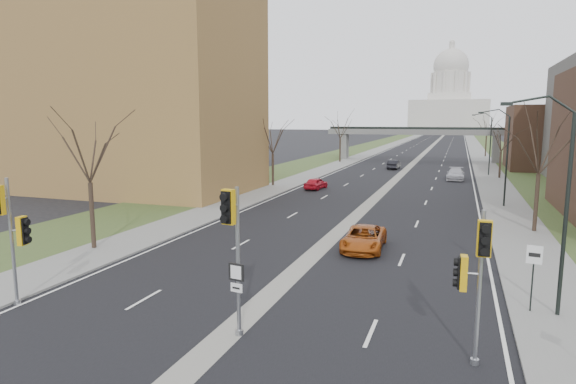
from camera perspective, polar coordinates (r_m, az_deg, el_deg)
The scene contains 28 objects.
ground at distance 18.56m, azimuth -7.45°, elevation -16.57°, with size 700.00×700.00×0.00m, color black.
road_surface at distance 165.28m, azimuth 16.98°, elevation 5.50°, with size 20.00×600.00×0.01m, color black.
median_strip at distance 165.28m, azimuth 16.98°, elevation 5.50°, with size 1.20×600.00×0.02m, color gray.
sidewalk_right at distance 165.15m, azimuth 21.15°, elevation 5.32°, with size 4.00×600.00×0.12m, color gray.
sidewalk_left at distance 166.27m, azimuth 12.83°, elevation 5.70°, with size 4.00×600.00×0.12m, color gray.
grass_verge_right at distance 165.41m, azimuth 23.24°, elevation 5.20°, with size 8.00×600.00×0.10m, color #2F4620.
grass_verge_left at distance 167.09m, azimuth 10.77°, elevation 5.77°, with size 8.00×600.00×0.10m, color #2F4620.
apartment_building at distance 56.27m, azimuth -17.66°, elevation 11.39°, with size 25.00×16.00×22.00m, color olive.
commercial_block_far at distance 86.14m, azimuth 29.26°, elevation 5.60°, with size 14.00×14.00×10.00m, color #432F1F.
pedestrian_bridge at distance 95.28m, azimuth 15.03°, elevation 6.49°, with size 34.00×3.00×6.45m.
capitol at distance 335.17m, azimuth 18.56°, elevation 10.00°, with size 48.00×42.00×55.75m.
streetlight_near at distance 21.18m, azimuth 28.48°, elevation 5.08°, with size 2.61×0.20×8.70m.
streetlight_mid at distance 47.03m, azimuth 23.72°, elevation 6.76°, with size 2.61×0.20×8.70m.
streetlight_far at distance 72.99m, azimuth 22.33°, elevation 7.24°, with size 2.61×0.20×8.70m.
tree_left_a at distance 30.94m, azimuth -22.67°, elevation 5.65°, with size 7.20×7.20×9.40m.
tree_left_b at distance 56.86m, azimuth -1.83°, elevation 6.94°, with size 6.75×6.75×8.81m.
tree_left_c at distance 89.36m, azimuth 6.24°, elevation 8.02°, with size 7.65×7.65×9.99m.
tree_right_a at distance 37.30m, azimuth 27.82°, elevation 5.72°, with size 7.20×7.20×9.40m.
tree_right_b at distance 70.14m, azimuth 24.03°, elevation 6.19°, with size 6.30×6.30×8.22m.
tree_right_c at distance 110.04m, azimuth 22.54°, elevation 7.52°, with size 7.65×7.65×9.99m.
signal_pole_left at distance 22.98m, azimuth -29.98°, elevation -3.30°, with size 0.93×1.11×5.49m.
signal_pole_median at distance 17.05m, azimuth -6.57°, elevation -5.09°, with size 0.65×0.92×5.53m.
signal_pole_right at distance 16.23m, azimuth 21.26°, elevation -8.22°, with size 0.95×0.88×5.10m.
speed_limit_sign at distance 21.98m, azimuth 27.08°, elevation -7.84°, with size 0.59×0.10×2.75m.
car_left_near at distance 54.79m, azimuth 3.33°, elevation 1.04°, with size 1.59×3.96×1.35m, color red.
car_left_far at distance 78.85m, azimuth 12.44°, elevation 3.20°, with size 1.54×4.42×1.46m, color black.
car_right_near at distance 29.79m, azimuth 8.98°, elevation -5.42°, with size 2.35×5.10×1.42m, color #A34811.
car_right_mid at distance 66.80m, azimuth 19.24°, elevation 2.02°, with size 2.15×5.29×1.54m, color #B2B2BA.
Camera 1 is at (7.76, -14.91, 7.87)m, focal length 30.00 mm.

